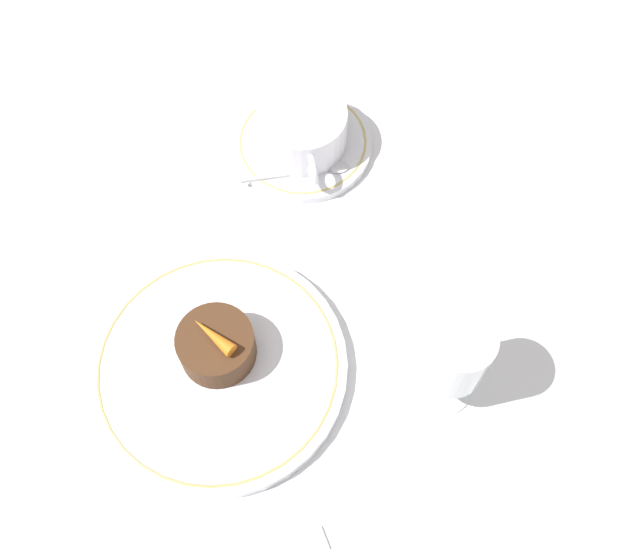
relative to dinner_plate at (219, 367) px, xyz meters
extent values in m
plane|color=white|center=(0.02, 0.03, -0.01)|extent=(3.00, 3.00, 0.00)
cylinder|color=white|center=(0.00, 0.00, 0.00)|extent=(0.25, 0.25, 0.01)
torus|color=tan|center=(0.00, 0.00, 0.00)|extent=(0.23, 0.23, 0.00)
cylinder|color=white|center=(-0.25, 0.13, 0.00)|extent=(0.16, 0.16, 0.01)
torus|color=tan|center=(-0.25, 0.13, 0.00)|extent=(0.14, 0.14, 0.00)
cylinder|color=white|center=(-0.24, 0.13, 0.03)|extent=(0.10, 0.10, 0.05)
cylinder|color=brown|center=(-0.24, 0.13, 0.03)|extent=(0.08, 0.08, 0.04)
torus|color=white|center=(-0.19, 0.13, 0.03)|extent=(0.04, 0.01, 0.04)
cube|color=silver|center=(-0.20, 0.10, 0.00)|extent=(0.01, 0.10, 0.00)
ellipsoid|color=silver|center=(-0.20, 0.16, 0.00)|extent=(0.02, 0.02, 0.00)
cylinder|color=silver|center=(0.06, 0.21, -0.01)|extent=(0.06, 0.06, 0.01)
cylinder|color=silver|center=(0.06, 0.21, 0.02)|extent=(0.01, 0.01, 0.05)
cylinder|color=silver|center=(0.06, 0.21, 0.08)|extent=(0.06, 0.06, 0.07)
cylinder|color=#470A14|center=(0.06, 0.21, 0.07)|extent=(0.05, 0.05, 0.04)
cube|color=silver|center=(0.18, 0.04, -0.01)|extent=(0.03, 0.05, 0.01)
cylinder|color=#4C2D19|center=(-0.01, 0.00, 0.02)|extent=(0.07, 0.07, 0.04)
cone|color=orange|center=(-0.01, 0.00, 0.05)|extent=(0.05, 0.04, 0.01)
camera|label=1|loc=(0.26, 0.05, 0.68)|focal=42.00mm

